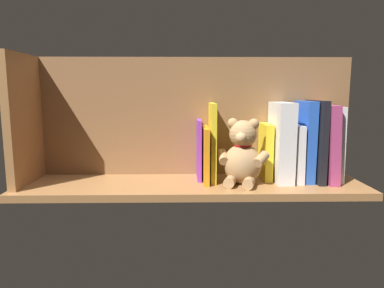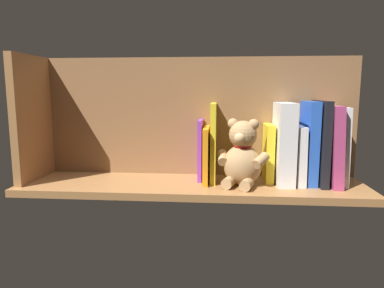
% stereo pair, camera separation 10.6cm
% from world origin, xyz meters
% --- Properties ---
extents(ground_plane, '(1.06, 0.27, 0.02)m').
position_xyz_m(ground_plane, '(0.00, 0.00, -0.01)').
color(ground_plane, '#9E6B3D').
extents(shelf_back_panel, '(1.06, 0.02, 0.39)m').
position_xyz_m(shelf_back_panel, '(0.00, -0.11, 0.20)').
color(shelf_back_panel, brown).
rests_on(shelf_back_panel, ground_plane).
extents(shelf_side_divider, '(0.02, 0.21, 0.39)m').
position_xyz_m(shelf_side_divider, '(0.51, 0.00, 0.20)').
color(shelf_side_divider, '#9E6B3D').
rests_on(shelf_side_divider, ground_plane).
extents(book_0, '(0.02, 0.15, 0.24)m').
position_xyz_m(book_0, '(-0.45, -0.03, 0.12)').
color(book_0, silver).
rests_on(book_0, ground_plane).
extents(book_1, '(0.04, 0.17, 0.24)m').
position_xyz_m(book_1, '(-0.42, -0.02, 0.12)').
color(book_1, '#B23F72').
rests_on(book_1, ground_plane).
extents(book_2, '(0.02, 0.16, 0.25)m').
position_xyz_m(book_2, '(-0.39, -0.02, 0.13)').
color(book_2, black).
rests_on(book_2, ground_plane).
extents(book_3, '(0.03, 0.14, 0.25)m').
position_xyz_m(book_3, '(-0.36, -0.03, 0.13)').
color(book_3, blue).
rests_on(book_3, ground_plane).
extents(book_4, '(0.03, 0.15, 0.18)m').
position_xyz_m(book_4, '(-0.33, -0.03, 0.09)').
color(book_4, silver).
rests_on(book_4, ground_plane).
extents(dictionary_thick_white, '(0.05, 0.16, 0.25)m').
position_xyz_m(dictionary_thick_white, '(-0.28, -0.02, 0.12)').
color(dictionary_thick_white, silver).
rests_on(dictionary_thick_white, ground_plane).
extents(book_5, '(0.02, 0.12, 0.18)m').
position_xyz_m(book_5, '(-0.24, -0.04, 0.09)').
color(book_5, yellow).
rests_on(book_5, ground_plane).
extents(teddy_bear, '(0.16, 0.15, 0.20)m').
position_xyz_m(teddy_bear, '(-0.15, 0.02, 0.09)').
color(teddy_bear, tan).
rests_on(teddy_bear, ground_plane).
extents(book_6, '(0.02, 0.14, 0.25)m').
position_xyz_m(book_6, '(-0.07, -0.03, 0.12)').
color(book_6, yellow).
rests_on(book_6, ground_plane).
extents(book_7, '(0.02, 0.16, 0.17)m').
position_xyz_m(book_7, '(-0.04, -0.02, 0.09)').
color(book_7, orange).
rests_on(book_7, ground_plane).
extents(book_8, '(0.01, 0.11, 0.19)m').
position_xyz_m(book_8, '(-0.02, -0.05, 0.10)').
color(book_8, purple).
rests_on(book_8, ground_plane).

